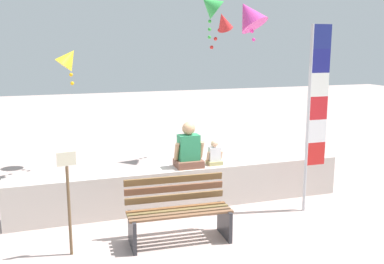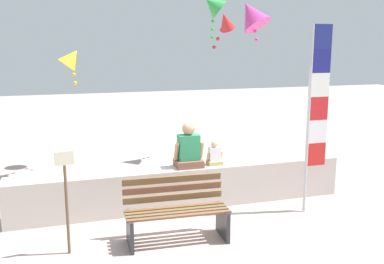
% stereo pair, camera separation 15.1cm
% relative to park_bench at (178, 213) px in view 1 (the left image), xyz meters
% --- Properties ---
extents(ground_plane, '(40.00, 40.00, 0.00)m').
position_rel_park_bench_xyz_m(ground_plane, '(0.47, 0.36, -0.41)').
color(ground_plane, '#B79F98').
extents(seawall_ledge, '(5.79, 0.52, 0.70)m').
position_rel_park_bench_xyz_m(seawall_ledge, '(0.47, 1.27, -0.06)').
color(seawall_ledge, beige).
rests_on(seawall_ledge, ground).
extents(park_bench, '(1.50, 0.68, 0.88)m').
position_rel_park_bench_xyz_m(park_bench, '(0.00, 0.00, 0.00)').
color(park_bench, brown).
rests_on(park_bench, ground).
extents(person_adult, '(0.51, 0.37, 0.78)m').
position_rel_park_bench_xyz_m(person_adult, '(0.57, 1.25, 0.60)').
color(person_adult, brown).
rests_on(person_adult, seawall_ledge).
extents(person_child, '(0.28, 0.21, 0.43)m').
position_rel_park_bench_xyz_m(person_child, '(1.04, 1.25, 0.46)').
color(person_child, tan).
rests_on(person_child, seawall_ledge).
extents(flag_banner, '(0.38, 0.05, 3.08)m').
position_rel_park_bench_xyz_m(flag_banner, '(2.46, 0.42, 1.37)').
color(flag_banner, '#B7B7BC').
rests_on(flag_banner, ground).
extents(kite_yellow, '(0.64, 0.59, 0.88)m').
position_rel_park_bench_xyz_m(kite_yellow, '(-1.14, 4.56, 2.06)').
color(kite_yellow, yellow).
extents(kite_magenta, '(1.05, 1.08, 1.00)m').
position_rel_park_bench_xyz_m(kite_magenta, '(2.69, 3.44, 3.00)').
color(kite_magenta, '#DB3D9E').
extents(kite_green, '(0.77, 0.77, 1.09)m').
position_rel_park_bench_xyz_m(kite_green, '(2.03, 4.11, 3.24)').
color(kite_green, green).
extents(kite_red, '(0.57, 0.55, 0.82)m').
position_rel_park_bench_xyz_m(kite_red, '(2.00, 3.24, 2.82)').
color(kite_red, red).
extents(sign_post, '(0.24, 0.05, 1.41)m').
position_rel_park_bench_xyz_m(sign_post, '(-1.49, 0.01, 0.42)').
color(sign_post, brown).
rests_on(sign_post, ground).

